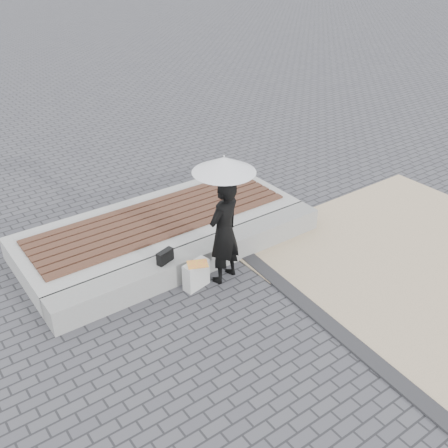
{
  "coord_description": "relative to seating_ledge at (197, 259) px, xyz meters",
  "views": [
    {
      "loc": [
        -3.84,
        -4.42,
        4.98
      ],
      "look_at": [
        0.2,
        1.14,
        1.0
      ],
      "focal_mm": 42.14,
      "sensor_mm": 36.0,
      "label": 1
    }
  ],
  "objects": [
    {
      "name": "terrazzo_zone",
      "position": [
        3.2,
        -2.1,
        -0.19
      ],
      "size": [
        5.0,
        5.0,
        0.02
      ],
      "primitive_type": "cube",
      "color": "#CCAD88",
      "rests_on": "ground"
    },
    {
      "name": "edging_band",
      "position": [
        0.75,
        -2.1,
        -0.18
      ],
      "size": [
        0.61,
        5.2,
        0.04
      ],
      "primitive_type": "cube",
      "rotation": [
        0.0,
        0.0,
        -0.07
      ],
      "color": "#2B2B2D",
      "rests_on": "ground"
    },
    {
      "name": "woman",
      "position": [
        0.2,
        -0.46,
        0.66
      ],
      "size": [
        0.72,
        0.57,
        1.72
      ],
      "primitive_type": "imported",
      "rotation": [
        0.0,
        0.0,
        3.42
      ],
      "color": "black",
      "rests_on": "ground"
    },
    {
      "name": "magazine",
      "position": [
        -0.28,
        -0.44,
        0.25
      ],
      "size": [
        0.38,
        0.34,
        0.01
      ],
      "primitive_type": "cube",
      "rotation": [
        0.0,
        0.0,
        -0.42
      ],
      "color": "#FF3A42",
      "rests_on": "canvas_tote"
    },
    {
      "name": "seating_ledge",
      "position": [
        0.0,
        0.0,
        0.0
      ],
      "size": [
        5.0,
        0.45,
        0.4
      ],
      "primitive_type": "cube",
      "color": "gray",
      "rests_on": "ground"
    },
    {
      "name": "ground",
      "position": [
        0.0,
        -1.6,
        -0.2
      ],
      "size": [
        80.0,
        80.0,
        0.0
      ],
      "primitive_type": "plane",
      "color": "#45454A",
      "rests_on": "ground"
    },
    {
      "name": "canvas_tote",
      "position": [
        -0.28,
        -0.39,
        0.02
      ],
      "size": [
        0.45,
        0.26,
        0.45
      ],
      "primitive_type": "cube",
      "rotation": [
        0.0,
        0.0,
        0.2
      ],
      "color": "silver",
      "rests_on": "ground"
    },
    {
      "name": "handbag",
      "position": [
        -0.61,
        -0.04,
        0.3
      ],
      "size": [
        0.31,
        0.18,
        0.21
      ],
      "primitive_type": "cube",
      "rotation": [
        0.0,
        0.0,
        0.29
      ],
      "color": "black",
      "rests_on": "seating_ledge"
    },
    {
      "name": "parasol",
      "position": [
        0.2,
        -0.46,
        1.77
      ],
      "size": [
        0.93,
        0.93,
        1.19
      ],
      "rotation": [
        0.0,
        0.0,
        0.03
      ],
      "color": "#B3B3B9",
      "rests_on": "ground"
    },
    {
      "name": "timber_decking",
      "position": [
        0.0,
        1.2,
        0.22
      ],
      "size": [
        4.6,
        1.4,
        0.04
      ],
      "primitive_type": null,
      "color": "brown",
      "rests_on": "timber_platform"
    },
    {
      "name": "timber_platform",
      "position": [
        0.0,
        1.2,
        0.0
      ],
      "size": [
        5.0,
        2.0,
        0.4
      ],
      "primitive_type": "cube",
      "color": "#ADACA8",
      "rests_on": "ground"
    }
  ]
}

